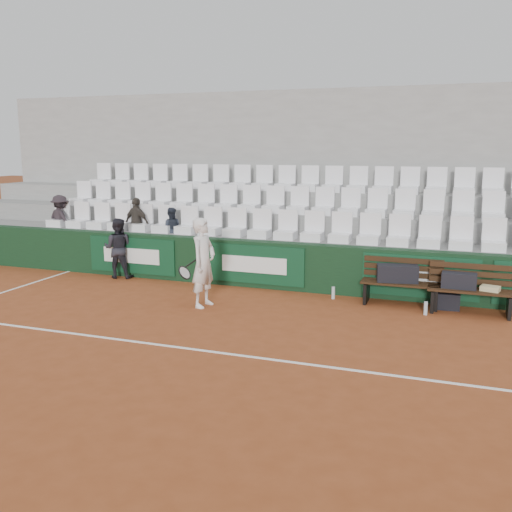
{
  "coord_description": "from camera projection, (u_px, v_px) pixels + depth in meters",
  "views": [
    {
      "loc": [
        3.84,
        -7.31,
        3.0
      ],
      "look_at": [
        0.35,
        2.4,
        1.0
      ],
      "focal_mm": 40.0,
      "sensor_mm": 36.0,
      "label": 1
    }
  ],
  "objects": [
    {
      "name": "ground",
      "position": [
        180.0,
        348.0,
        8.6
      ],
      "size": [
        80.0,
        80.0,
        0.0
      ],
      "primitive_type": "plane",
      "color": "brown",
      "rests_on": "ground"
    },
    {
      "name": "court_baseline",
      "position": [
        180.0,
        348.0,
        8.6
      ],
      "size": [
        18.0,
        0.06,
        0.01
      ],
      "primitive_type": "cube",
      "color": "white",
      "rests_on": "ground"
    },
    {
      "name": "back_barrier",
      "position": [
        269.0,
        265.0,
        12.17
      ],
      "size": [
        18.0,
        0.34,
        1.0
      ],
      "color": "black",
      "rests_on": "ground"
    },
    {
      "name": "grandstand_tier_front",
      "position": [
        275.0,
        259.0,
        12.78
      ],
      "size": [
        18.0,
        0.95,
        1.0
      ],
      "primitive_type": "cube",
      "color": "gray",
      "rests_on": "ground"
    },
    {
      "name": "grandstand_tier_mid",
      "position": [
        287.0,
        243.0,
        13.62
      ],
      "size": [
        18.0,
        0.95,
        1.45
      ],
      "primitive_type": "cube",
      "color": "gray",
      "rests_on": "ground"
    },
    {
      "name": "grandstand_tier_back",
      "position": [
        298.0,
        228.0,
        14.45
      ],
      "size": [
        18.0,
        0.95,
        1.9
      ],
      "primitive_type": "cube",
      "color": "gray",
      "rests_on": "ground"
    },
    {
      "name": "grandstand_rear_wall",
      "position": [
        305.0,
        177.0,
        14.79
      ],
      "size": [
        18.0,
        0.3,
        4.4
      ],
      "primitive_type": "cube",
      "color": "#969693",
      "rests_on": "ground"
    },
    {
      "name": "seat_row_front",
      "position": [
        273.0,
        224.0,
        12.47
      ],
      "size": [
        11.9,
        0.44,
        0.63
      ],
      "primitive_type": "cube",
      "color": "white",
      "rests_on": "grandstand_tier_front"
    },
    {
      "name": "seat_row_mid",
      "position": [
        285.0,
        200.0,
        13.26
      ],
      "size": [
        11.9,
        0.44,
        0.63
      ],
      "primitive_type": "cube",
      "color": "white",
      "rests_on": "grandstand_tier_mid"
    },
    {
      "name": "seat_row_back",
      "position": [
        297.0,
        178.0,
        14.05
      ],
      "size": [
        11.9,
        0.44,
        0.63
      ],
      "primitive_type": "cube",
      "color": "white",
      "rests_on": "grandstand_tier_back"
    },
    {
      "name": "bench_left",
      "position": [
        401.0,
        294.0,
        10.87
      ],
      "size": [
        1.5,
        0.56,
        0.45
      ],
      "primitive_type": "cube",
      "color": "#301D0E",
      "rests_on": "ground"
    },
    {
      "name": "bench_right",
      "position": [
        470.0,
        302.0,
        10.32
      ],
      "size": [
        1.5,
        0.56,
        0.45
      ],
      "primitive_type": "cube",
      "color": "#331E0F",
      "rests_on": "ground"
    },
    {
      "name": "sports_bag_left",
      "position": [
        397.0,
        273.0,
        10.84
      ],
      "size": [
        0.81,
        0.46,
        0.33
      ],
      "primitive_type": "cube",
      "rotation": [
        0.0,
        0.0,
        0.19
      ],
      "color": "black",
      "rests_on": "bench_left"
    },
    {
      "name": "sports_bag_right",
      "position": [
        459.0,
        281.0,
        10.36
      ],
      "size": [
        0.61,
        0.3,
        0.28
      ],
      "primitive_type": "cube",
      "rotation": [
        0.0,
        0.0,
        -0.02
      ],
      "color": "black",
      "rests_on": "bench_right"
    },
    {
      "name": "towel",
      "position": [
        490.0,
        288.0,
        10.17
      ],
      "size": [
        0.37,
        0.3,
        0.09
      ],
      "primitive_type": "cube",
      "rotation": [
        0.0,
        0.0,
        -0.24
      ],
      "color": "#C8B881",
      "rests_on": "bench_right"
    },
    {
      "name": "sports_bag_ground",
      "position": [
        445.0,
        301.0,
        10.65
      ],
      "size": [
        0.52,
        0.33,
        0.31
      ],
      "primitive_type": "cube",
      "rotation": [
        0.0,
        0.0,
        0.05
      ],
      "color": "black",
      "rests_on": "ground"
    },
    {
      "name": "water_bottle_near",
      "position": [
        333.0,
        293.0,
        11.33
      ],
      "size": [
        0.07,
        0.07,
        0.25
      ],
      "primitive_type": "cylinder",
      "color": "silver",
      "rests_on": "ground"
    },
    {
      "name": "water_bottle_far",
      "position": [
        426.0,
        308.0,
        10.26
      ],
      "size": [
        0.07,
        0.07,
        0.25
      ],
      "primitive_type": "cylinder",
      "color": "#B0C0C8",
      "rests_on": "ground"
    },
    {
      "name": "tennis_player",
      "position": [
        203.0,
        263.0,
        10.69
      ],
      "size": [
        0.73,
        0.66,
        1.69
      ],
      "color": "silver",
      "rests_on": "ground"
    },
    {
      "name": "ball_kid",
      "position": [
        118.0,
        248.0,
        13.07
      ],
      "size": [
        0.77,
        0.66,
        1.38
      ],
      "primitive_type": "imported",
      "rotation": [
        0.0,
        0.0,
        3.37
      ],
      "color": "black",
      "rests_on": "ground"
    },
    {
      "name": "spectator_a",
      "position": [
        60.0,
        202.0,
        14.33
      ],
      "size": [
        0.9,
        0.68,
        1.24
      ],
      "primitive_type": "imported",
      "rotation": [
        0.0,
        0.0,
        2.84
      ],
      "color": "black",
      "rests_on": "grandstand_tier_front"
    },
    {
      "name": "spectator_b",
      "position": [
        136.0,
        205.0,
        13.6
      ],
      "size": [
        0.77,
        0.45,
        1.24
      ],
      "primitive_type": "imported",
      "rotation": [
        0.0,
        0.0,
        2.93
      ],
      "color": "#36312B",
      "rests_on": "grandstand_tier_front"
    },
    {
      "name": "spectator_c",
      "position": [
        171.0,
        210.0,
        13.31
      ],
      "size": [
        0.61,
        0.55,
        1.03
      ],
      "primitive_type": "imported",
      "rotation": [
        0.0,
        0.0,
        3.51
      ],
      "color": "#212732",
      "rests_on": "grandstand_tier_front"
    }
  ]
}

